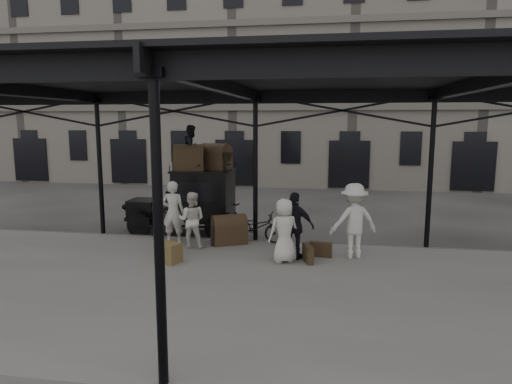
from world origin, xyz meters
TOP-DOWN VIEW (x-y plane):
  - ground at (0.00, 0.00)m, footprint 120.00×120.00m
  - platform at (0.00, -2.00)m, footprint 28.00×8.00m
  - canopy at (0.00, -1.72)m, footprint 22.50×9.00m
  - building_frontage at (0.00, 18.00)m, footprint 64.00×8.00m
  - taxi at (-2.19, 2.96)m, footprint 3.65×1.55m
  - porter_left at (-2.32, 1.21)m, footprint 0.69×0.46m
  - porter_midleft at (-1.67, 0.92)m, footprint 0.81×0.64m
  - porter_centre at (1.08, -0.03)m, footprint 0.96×0.85m
  - porter_official at (1.33, 0.27)m, footprint 1.12×0.66m
  - porter_right at (2.86, 0.66)m, footprint 1.47×1.15m
  - bicycle at (0.05, 1.76)m, footprint 1.78×0.73m
  - porter_roof at (-2.23, 2.86)m, footprint 0.66×0.79m
  - steamer_trunk_roof_near at (-2.28, 2.71)m, footprint 1.04×0.74m
  - steamer_trunk_roof_far at (-1.53, 3.16)m, footprint 1.12×0.92m
  - steamer_trunk_platform at (-0.70, 1.49)m, footprint 1.16×0.99m
  - wicker_hamper at (-1.85, -0.54)m, footprint 0.73×0.65m
  - suitcase_upright at (1.70, 0.03)m, footprint 0.33×0.62m
  - suitcase_flat at (2.01, 0.56)m, footprint 0.62×0.25m

SIDE VIEW (x-z plane):
  - ground at x=0.00m, z-range 0.00..0.00m
  - platform at x=0.00m, z-range 0.00..0.15m
  - suitcase_flat at x=2.01m, z-range 0.15..0.55m
  - suitcase_upright at x=1.70m, z-range 0.15..0.60m
  - wicker_hamper at x=-1.85m, z-range 0.15..0.65m
  - steamer_trunk_platform at x=-0.70m, z-range 0.15..0.88m
  - bicycle at x=0.05m, z-range 0.15..1.07m
  - porter_midleft at x=-1.67m, z-range 0.15..1.76m
  - porter_centre at x=1.08m, z-range 0.15..1.80m
  - porter_official at x=1.33m, z-range 0.15..1.93m
  - porter_left at x=-2.32m, z-range 0.15..2.03m
  - porter_right at x=2.86m, z-range 0.15..2.15m
  - taxi at x=-2.19m, z-range 0.11..2.29m
  - steamer_trunk_roof_near at x=-2.28m, z-range 2.18..2.87m
  - steamer_trunk_roof_far at x=-1.53m, z-range 2.18..2.89m
  - porter_roof at x=-2.23m, z-range 2.18..3.63m
  - canopy at x=0.00m, z-range 2.23..6.97m
  - building_frontage at x=0.00m, z-range 0.00..14.00m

